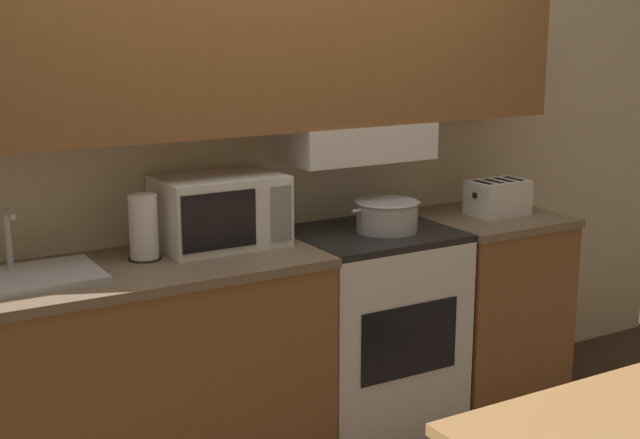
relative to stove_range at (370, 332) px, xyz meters
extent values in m
plane|color=#3D2D23|center=(-0.46, 0.30, -0.46)|extent=(16.00, 16.00, 0.00)
cube|color=beige|center=(-0.46, 0.32, 0.81)|extent=(5.24, 0.05, 2.55)
cube|color=brown|center=(-0.46, 0.14, 1.23)|extent=(2.84, 0.32, 0.63)
cube|color=white|center=(0.00, 0.14, 0.84)|extent=(0.66, 0.34, 0.16)
cube|color=brown|center=(-1.12, -0.01, -0.02)|extent=(1.52, 0.61, 0.89)
cube|color=#75604C|center=(-1.12, -0.01, 0.45)|extent=(1.54, 0.63, 0.04)
cube|color=brown|center=(0.66, -0.01, -0.02)|extent=(0.60, 0.61, 0.89)
cube|color=#75604C|center=(0.66, -0.01, 0.45)|extent=(0.62, 0.63, 0.04)
cube|color=white|center=(0.00, 0.00, -0.02)|extent=(0.69, 0.59, 0.90)
cube|color=black|center=(0.00, 0.00, 0.45)|extent=(0.69, 0.59, 0.03)
cube|color=black|center=(0.00, -0.30, 0.05)|extent=(0.48, 0.01, 0.31)
cylinder|color=black|center=(-0.16, -0.12, 0.46)|extent=(0.10, 0.10, 0.01)
cylinder|color=black|center=(0.16, -0.12, 0.46)|extent=(0.10, 0.10, 0.01)
cylinder|color=black|center=(-0.16, 0.12, 0.46)|extent=(0.10, 0.10, 0.01)
cylinder|color=black|center=(0.16, 0.12, 0.46)|extent=(0.10, 0.10, 0.01)
cylinder|color=#B7BABF|center=(0.06, -0.03, 0.53)|extent=(0.27, 0.27, 0.13)
torus|color=#B7BABF|center=(0.06, -0.03, 0.59)|extent=(0.28, 0.28, 0.01)
cylinder|color=#B7BABF|center=(-0.10, -0.03, 0.57)|extent=(0.05, 0.01, 0.01)
cylinder|color=#B7BABF|center=(0.21, -0.03, 0.57)|extent=(0.05, 0.01, 0.01)
cube|color=white|center=(-0.67, 0.11, 0.61)|extent=(0.50, 0.34, 0.29)
cube|color=black|center=(-0.75, -0.06, 0.61)|extent=(0.31, 0.01, 0.22)
cube|color=gray|center=(-0.48, -0.06, 0.61)|extent=(0.09, 0.01, 0.22)
cube|color=white|center=(0.69, -0.03, 0.55)|extent=(0.27, 0.18, 0.16)
cube|color=black|center=(0.55, -0.03, 0.57)|extent=(0.01, 0.02, 0.02)
cube|color=black|center=(0.60, -0.03, 0.62)|extent=(0.04, 0.13, 0.01)
cube|color=black|center=(0.66, -0.03, 0.62)|extent=(0.04, 0.13, 0.01)
cube|color=black|center=(0.72, -0.03, 0.62)|extent=(0.04, 0.13, 0.01)
cube|color=black|center=(0.79, -0.03, 0.62)|extent=(0.04, 0.13, 0.01)
cube|color=#B7BABF|center=(-1.49, -0.01, 0.48)|extent=(0.56, 0.35, 0.02)
cube|color=#4C4F54|center=(-1.49, -0.02, 0.48)|extent=(0.48, 0.26, 0.01)
cylinder|color=#B7BABF|center=(-1.49, 0.12, 0.59)|extent=(0.02, 0.02, 0.21)
cylinder|color=#B7BABF|center=(-1.49, 0.06, 0.70)|extent=(0.02, 0.12, 0.02)
cylinder|color=black|center=(-1.01, 0.06, 0.47)|extent=(0.13, 0.13, 0.01)
cylinder|color=white|center=(-1.01, 0.06, 0.59)|extent=(0.11, 0.11, 0.25)
camera|label=1|loc=(-2.11, -3.13, 1.38)|focal=50.00mm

